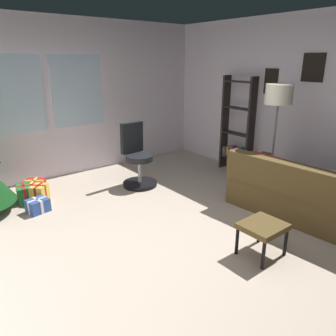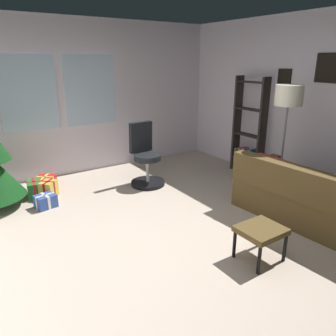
# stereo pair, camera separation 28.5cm
# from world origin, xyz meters

# --- Properties ---
(ground_plane) EXTENTS (5.16, 5.79, 0.10)m
(ground_plane) POSITION_xyz_m (0.00, 0.00, -0.05)
(ground_plane) COLOR #B9A795
(wall_back_with_windows) EXTENTS (5.16, 0.12, 2.67)m
(wall_back_with_windows) POSITION_xyz_m (-0.02, 2.94, 1.34)
(wall_back_with_windows) COLOR silver
(wall_back_with_windows) RESTS_ON ground_plane
(wall_right_with_frames) EXTENTS (0.12, 5.79, 2.67)m
(wall_right_with_frames) POSITION_xyz_m (2.63, 0.00, 1.34)
(wall_right_with_frames) COLOR silver
(wall_right_with_frames) RESTS_ON ground_plane
(couch) EXTENTS (1.78, 2.15, 0.79)m
(couch) POSITION_xyz_m (1.81, -0.81, 0.28)
(couch) COLOR brown
(couch) RESTS_ON ground_plane
(footstool) EXTENTS (0.44, 0.39, 0.37)m
(footstool) POSITION_xyz_m (0.45, -0.83, 0.31)
(footstool) COLOR brown
(footstool) RESTS_ON ground_plane
(gift_box_red) EXTENTS (0.39, 0.40, 0.24)m
(gift_box_red) POSITION_xyz_m (-0.94, 2.32, 0.11)
(gift_box_red) COLOR red
(gift_box_red) RESTS_ON ground_plane
(gift_box_green) EXTENTS (0.25, 0.35, 0.25)m
(gift_box_green) POSITION_xyz_m (-1.13, 2.17, 0.12)
(gift_box_green) COLOR #1E722D
(gift_box_green) RESTS_ON ground_plane
(gift_box_gold) EXTENTS (0.31, 0.31, 0.27)m
(gift_box_gold) POSITION_xyz_m (-0.96, 2.00, 0.13)
(gift_box_gold) COLOR gold
(gift_box_gold) RESTS_ON ground_plane
(gift_box_blue) EXTENTS (0.30, 0.28, 0.19)m
(gift_box_blue) POSITION_xyz_m (-1.09, 1.69, 0.09)
(gift_box_blue) COLOR #2D4C99
(gift_box_blue) RESTS_ON ground_plane
(office_chair) EXTENTS (0.56, 0.56, 1.03)m
(office_chair) POSITION_xyz_m (0.54, 1.70, 0.41)
(office_chair) COLOR black
(office_chair) RESTS_ON ground_plane
(bookshelf) EXTENTS (0.18, 0.64, 1.72)m
(bookshelf) POSITION_xyz_m (2.36, 1.18, 0.76)
(bookshelf) COLOR black
(bookshelf) RESTS_ON ground_plane
(floor_lamp) EXTENTS (0.38, 0.38, 1.66)m
(floor_lamp) POSITION_xyz_m (1.92, 0.11, 1.42)
(floor_lamp) COLOR slate
(floor_lamp) RESTS_ON ground_plane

